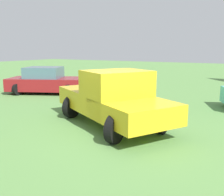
{
  "coord_description": "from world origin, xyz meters",
  "views": [
    {
      "loc": [
        6.68,
        3.76,
        2.5
      ],
      "look_at": [
        -0.54,
        -0.51,
        0.9
      ],
      "focal_mm": 41.93,
      "sensor_mm": 36.0,
      "label": 1
    }
  ],
  "objects": [
    {
      "name": "ground_plane",
      "position": [
        0.0,
        0.0,
        0.0
      ],
      "size": [
        80.0,
        80.0,
        0.0
      ],
      "primitive_type": "plane",
      "color": "#5B8C47"
    },
    {
      "name": "pickup_truck",
      "position": [
        -0.48,
        -0.41,
        0.94
      ],
      "size": [
        4.01,
        5.12,
        1.82
      ],
      "rotation": [
        0.0,
        0.0,
        4.21
      ],
      "color": "black",
      "rests_on": "ground_plane"
    },
    {
      "name": "sedan_far",
      "position": [
        -4.03,
        -6.83,
        0.68
      ],
      "size": [
        3.52,
        4.69,
        1.47
      ],
      "rotation": [
        0.0,
        0.0,
        2.01
      ],
      "color": "black",
      "rests_on": "ground_plane"
    }
  ]
}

